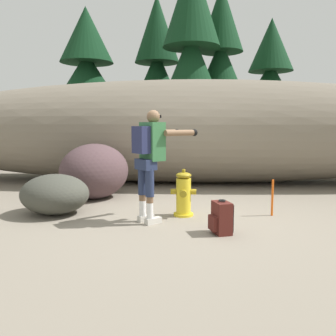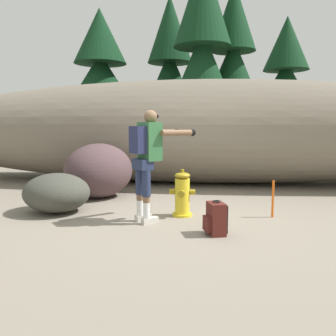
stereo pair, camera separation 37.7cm
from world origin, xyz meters
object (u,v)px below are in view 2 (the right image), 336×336
(boulder_mid, at_px, (57,193))
(survey_stake, at_px, (273,199))
(spare_backpack, at_px, (216,219))
(fire_hydrant, at_px, (182,195))
(utility_worker, at_px, (149,152))
(boulder_large, at_px, (99,171))

(boulder_mid, bearing_deg, survey_stake, 2.01)
(spare_backpack, relative_size, survey_stake, 0.78)
(fire_hydrant, xyz_separation_m, boulder_mid, (-2.15, -0.02, -0.02))
(fire_hydrant, height_order, boulder_mid, fire_hydrant)
(spare_backpack, bearing_deg, utility_worker, -46.00)
(boulder_large, bearing_deg, spare_backpack, -42.58)
(utility_worker, xyz_separation_m, survey_stake, (1.93, 0.52, -0.78))
(boulder_large, relative_size, boulder_mid, 1.24)
(spare_backpack, xyz_separation_m, boulder_large, (-2.37, 2.18, 0.34))
(spare_backpack, distance_m, boulder_mid, 2.85)
(fire_hydrant, bearing_deg, boulder_large, 145.72)
(fire_hydrant, xyz_separation_m, survey_stake, (1.45, 0.11, -0.05))
(boulder_mid, bearing_deg, boulder_large, 75.51)
(utility_worker, distance_m, boulder_mid, 1.88)
(boulder_mid, relative_size, survey_stake, 1.93)
(utility_worker, distance_m, boulder_large, 2.20)
(spare_backpack, relative_size, boulder_large, 0.33)
(utility_worker, distance_m, spare_backpack, 1.43)
(utility_worker, distance_m, survey_stake, 2.15)
(boulder_mid, bearing_deg, fire_hydrant, 0.52)
(boulder_large, bearing_deg, utility_worker, -50.85)
(spare_backpack, relative_size, boulder_mid, 0.40)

